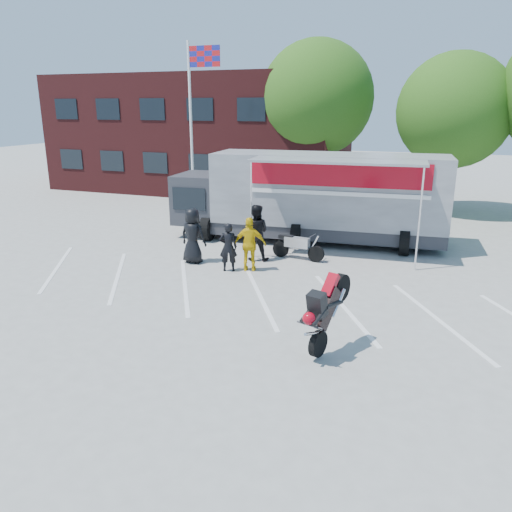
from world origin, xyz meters
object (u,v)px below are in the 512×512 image
Objects in this scene: flagpole at (195,109)px; tree_left at (317,98)px; spectator_leather_b at (228,247)px; spectator_leather_a at (193,236)px; stunt_bike_rider at (333,348)px; spectator_hivis at (250,244)px; tree_mid at (454,111)px; parked_motorcycle at (298,259)px; spectator_leather_c at (256,233)px; transporter_truck at (314,241)px.

tree_left is (4.24, 6.00, 0.51)m from flagpole.
tree_left is at bearing -109.55° from spectator_leather_b.
tree_left is 4.55× the size of spectator_leather_a.
spectator_hivis is (-3.70, 4.46, 0.89)m from stunt_bike_rider.
parked_motorcycle is (-4.72, -10.27, -4.94)m from tree_mid.
spectator_leather_c is (-1.38, -0.58, 0.98)m from parked_motorcycle.
flagpole is 4.18× the size of stunt_bike_rider.
flagpole is at bearing -59.35° from spectator_leather_a.
spectator_hivis is (0.66, 0.26, 0.09)m from spectator_leather_b.
tree_mid is 4.02× the size of stunt_bike_rider.
flagpole is at bearing 152.86° from transporter_truck.
stunt_bike_rider is at bearing -51.64° from flagpole.
spectator_leather_c is (0.90, -11.84, -4.58)m from tree_left.
tree_mid is 3.93× the size of parked_motorcycle.
transporter_truck is at bearing -118.80° from spectator_hivis.
tree_mid is 14.86m from spectator_leather_a.
spectator_leather_c is at bearing -146.33° from spectator_leather_a.
stunt_bike_rider is (4.84, -17.48, -5.57)m from tree_left.
spectator_leather_b reaches higher than parked_motorcycle.
stunt_bike_rider is at bearing -97.47° from tree_mid.
spectator_hivis is (2.14, -0.15, -0.06)m from spectator_leather_a.
flagpole is 9.67m from spectator_leather_b.
tree_mid is 4.79× the size of spectator_leather_b.
spectator_leather_a is at bearing -131.96° from transporter_truck.
flagpole is 15.49m from stunt_bike_rider.
spectator_leather_c reaches higher than spectator_leather_b.
spectator_leather_b is at bearing 145.46° from parked_motorcycle.
tree_mid is 12.33m from parked_motorcycle.
parked_motorcycle is at bearing -148.65° from spectator_leather_a.
spectator_leather_b is 0.90× the size of spectator_hivis.
transporter_truck is 4.99m from spectator_leather_b.
spectator_leather_b reaches higher than stunt_bike_rider.
spectator_hivis is at bearing 146.92° from stunt_bike_rider.
spectator_leather_c is (-6.10, -10.84, -3.96)m from tree_mid.
tree_left is 14.12m from spectator_leather_b.
spectator_hivis is at bearing 179.83° from spectator_leather_b.
spectator_leather_a is at bearing -19.38° from spectator_hivis.
tree_mid is 4.33× the size of spectator_hivis.
transporter_truck is (6.44, -2.66, -5.05)m from flagpole.
spectator_leather_b is (-6.51, -12.28, -4.14)m from tree_mid.
spectator_leather_a is at bearing 17.23° from spectator_leather_c.
spectator_leather_b is at bearing -117.94° from tree_mid.
stunt_bike_rider is (2.56, -6.21, 0.00)m from parked_motorcycle.
transporter_truck is 6.09× the size of spectator_hivis.
spectator_hivis is at bearing -108.29° from transporter_truck.
parked_motorcycle is at bearing -138.15° from spectator_hivis.
flagpole is 0.93× the size of tree_left.
tree_mid is at bearing 23.97° from flagpole.
tree_left is 5.39× the size of spectator_leather_b.
parked_motorcycle is at bearing -78.56° from tree_left.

